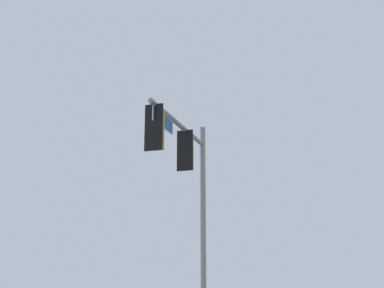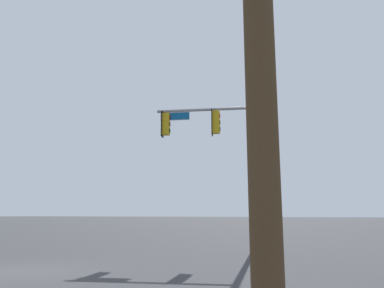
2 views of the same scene
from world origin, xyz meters
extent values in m
cylinder|color=gray|center=(-5.48, -8.21, 3.71)|extent=(0.21, 0.21, 7.43)
cylinder|color=gray|center=(-3.27, -7.69, 6.83)|extent=(4.46, 1.18, 0.14)
cube|color=black|center=(-3.74, -7.80, 6.16)|extent=(0.15, 0.51, 1.30)
cube|color=#B79314|center=(-3.93, -7.85, 6.16)|extent=(0.42, 0.39, 1.10)
cylinder|color=#B79314|center=(-3.93, -7.85, 6.77)|extent=(0.04, 0.04, 0.12)
cylinder|color=red|center=(-4.12, -7.89, 6.49)|extent=(0.08, 0.22, 0.22)
cylinder|color=#392D05|center=(-4.12, -7.89, 6.16)|extent=(0.08, 0.22, 0.22)
cylinder|color=black|center=(-4.12, -7.89, 5.83)|extent=(0.08, 0.22, 0.22)
cube|color=black|center=(-1.31, -7.23, 6.16)|extent=(0.15, 0.51, 1.30)
cube|color=#B79314|center=(-1.49, -7.28, 6.16)|extent=(0.42, 0.39, 1.10)
cylinder|color=#B79314|center=(-1.49, -7.28, 6.77)|extent=(0.04, 0.04, 0.12)
cylinder|color=red|center=(-1.69, -7.32, 6.49)|extent=(0.08, 0.22, 0.22)
cylinder|color=#392D05|center=(-1.69, -7.32, 6.16)|extent=(0.08, 0.22, 0.22)
cylinder|color=black|center=(-1.69, -7.32, 5.83)|extent=(0.08, 0.22, 0.22)
cube|color=#0A4C7F|center=(-1.94, -7.38, 6.55)|extent=(1.40, 0.36, 0.36)
cube|color=white|center=(-1.94, -7.38, 6.55)|extent=(1.45, 0.36, 0.42)
camera|label=1|loc=(9.70, 0.83, 1.82)|focal=50.00mm
camera|label=2|loc=(-9.40, 9.14, 1.76)|focal=35.00mm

